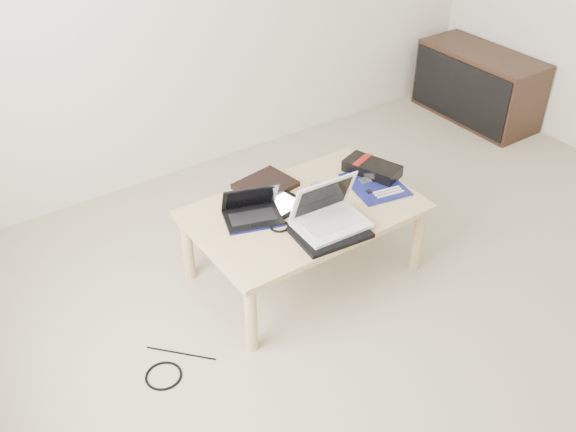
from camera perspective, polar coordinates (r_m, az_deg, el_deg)
ground at (r=3.13m, az=13.87°, el=-9.81°), size 4.00×4.00×0.00m
coffee_table at (r=3.14m, az=1.45°, el=-0.04°), size 1.10×0.70×0.40m
media_cabinet at (r=4.93m, az=16.49°, el=11.06°), size 0.41×0.90×0.50m
book at (r=3.26m, az=-2.03°, el=2.76°), size 0.31×0.27×0.03m
netbook at (r=3.03m, az=-3.23°, el=0.42°), size 0.31×0.27×0.18m
tablet at (r=3.11m, az=-1.02°, el=0.87°), size 0.29×0.24×0.01m
remote at (r=3.20m, az=3.26°, el=1.96°), size 0.09×0.23×0.02m
neoprene_sleeve at (r=2.94m, az=3.78°, el=-1.47°), size 0.35×0.27×0.02m
white_laptop at (r=2.95m, az=3.63°, el=0.10°), size 0.34×0.25×0.22m
motherboard at (r=3.31m, az=7.76°, el=2.81°), size 0.31×0.37×0.02m
gpu_box at (r=3.39m, az=7.48°, el=4.22°), size 0.23×0.32×0.06m
cable_coil at (r=2.98m, az=-0.78°, el=-0.92°), size 0.11×0.11×0.01m
floor_cable_coil at (r=2.90m, az=-11.00°, el=-13.77°), size 0.20×0.20×0.01m
floor_cable_trail at (r=2.98m, az=-9.49°, el=-11.94°), size 0.23×0.25×0.01m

